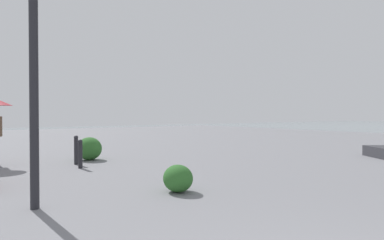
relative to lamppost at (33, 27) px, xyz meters
name	(u,v)px	position (x,y,z in m)	size (l,w,h in m)	color
lamppost	(33,27)	(0.00, 0.00, 0.00)	(0.98, 0.28, 4.49)	#232328
bollard_near	(80,153)	(3.60, -1.83, -2.51)	(0.13, 0.13, 0.83)	#232328
bollard_mid	(76,149)	(4.39, -1.94, -2.48)	(0.13, 0.13, 0.89)	#232328
shrub_low	(89,149)	(5.14, -2.60, -2.56)	(0.91, 0.81, 0.77)	#2D6628
shrub_round	(178,178)	(-0.40, -2.52, -2.67)	(0.64, 0.57, 0.54)	#2D6628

